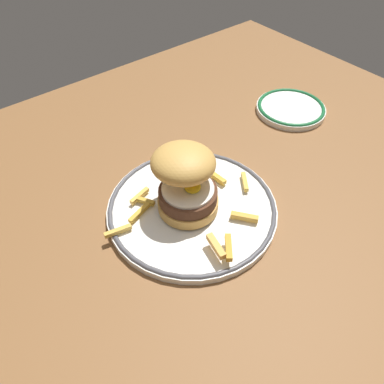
% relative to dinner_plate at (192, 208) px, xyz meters
% --- Properties ---
extents(ground_plane, '(1.39, 1.04, 0.04)m').
position_rel_dinner_plate_xyz_m(ground_plane, '(-0.05, -0.02, -0.03)').
color(ground_plane, brown).
extents(dinner_plate, '(0.28, 0.28, 0.02)m').
position_rel_dinner_plate_xyz_m(dinner_plate, '(0.00, 0.00, 0.00)').
color(dinner_plate, white).
rests_on(dinner_plate, ground_plane).
extents(burger, '(0.14, 0.14, 0.11)m').
position_rel_dinner_plate_xyz_m(burger, '(-0.01, 0.01, 0.06)').
color(burger, gold).
rests_on(burger, dinner_plate).
extents(fries_pile, '(0.26, 0.22, 0.02)m').
position_rel_dinner_plate_xyz_m(fries_pile, '(-0.00, -0.02, 0.01)').
color(fries_pile, gold).
rests_on(fries_pile, dinner_plate).
extents(side_plate, '(0.15, 0.15, 0.02)m').
position_rel_dinner_plate_xyz_m(side_plate, '(0.35, 0.09, -0.00)').
color(side_plate, white).
rests_on(side_plate, ground_plane).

